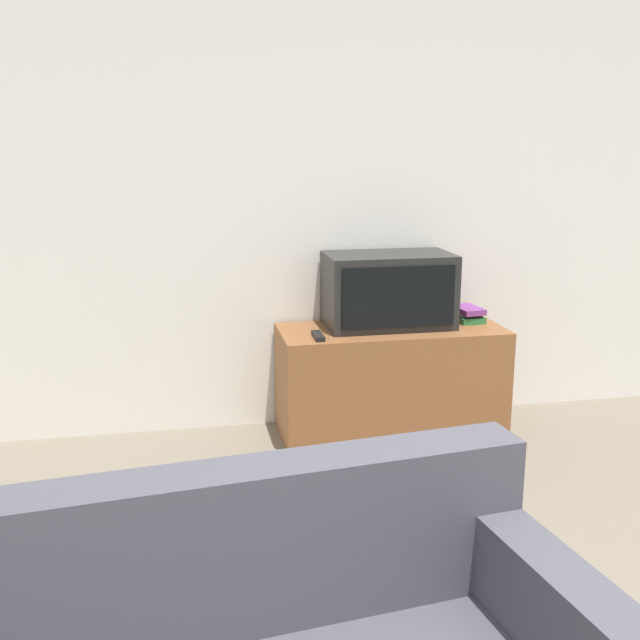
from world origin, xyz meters
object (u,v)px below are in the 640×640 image
object	(u,v)px
television	(388,290)
book_stack	(467,314)
tv_stand	(390,381)
remote_on_stand	(318,336)

from	to	relation	value
television	book_stack	xyz separation A→B (m)	(0.48, 0.02, -0.16)
tv_stand	book_stack	world-z (taller)	book_stack
remote_on_stand	tv_stand	bearing A→B (deg)	16.63
television	remote_on_stand	bearing A→B (deg)	-156.54
tv_stand	remote_on_stand	size ratio (longest dim) A/B	7.28
television	remote_on_stand	xyz separation A→B (m)	(-0.44, -0.19, -0.19)
book_stack	remote_on_stand	size ratio (longest dim) A/B	1.31
tv_stand	book_stack	xyz separation A→B (m)	(0.48, 0.08, 0.35)
television	remote_on_stand	distance (m)	0.51
tv_stand	remote_on_stand	distance (m)	0.56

